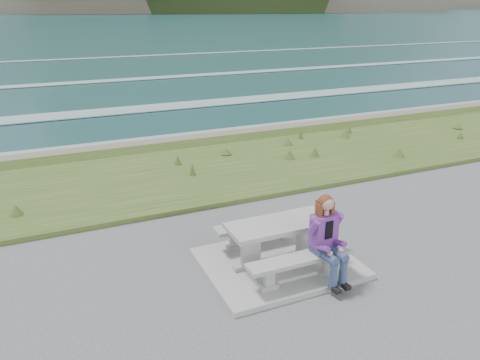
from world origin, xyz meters
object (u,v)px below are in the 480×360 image
object	(u,v)px
bench_seaward	(261,227)
seated_woman	(329,251)
picnic_table	(279,231)
bench_landward	(300,262)

from	to	relation	value
bench_seaward	seated_woman	distance (m)	1.61
picnic_table	seated_woman	bearing A→B (deg)	-61.74
picnic_table	bench_seaward	size ratio (longest dim) A/B	1.00
bench_landward	picnic_table	bearing A→B (deg)	90.00
picnic_table	bench_landward	size ratio (longest dim) A/B	1.00
bench_landward	bench_seaward	bearing A→B (deg)	90.00
bench_landward	bench_seaward	size ratio (longest dim) A/B	1.00
seated_woman	bench_seaward	bearing A→B (deg)	101.38
picnic_table	bench_seaward	distance (m)	0.74
picnic_table	seated_woman	distance (m)	0.95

